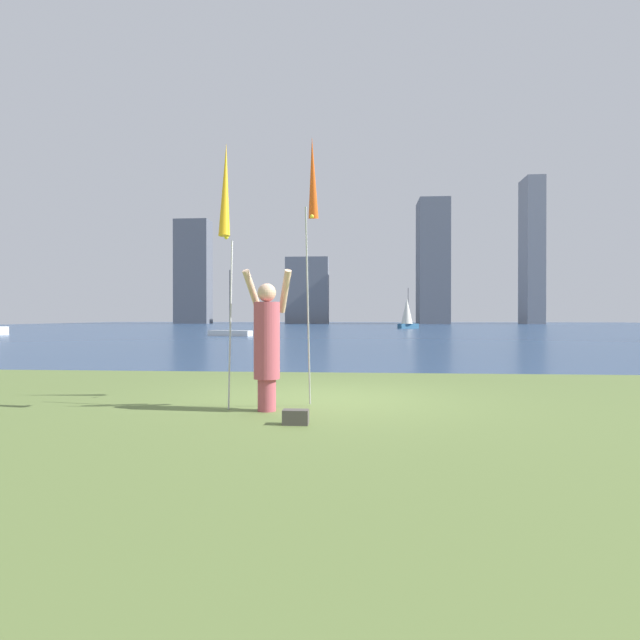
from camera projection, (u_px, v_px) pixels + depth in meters
ground at (359, 329)px, 59.53m from camera, size 120.00×138.00×0.12m
person at (267, 341)px, 7.60m from camera, size 0.73×0.54×2.00m
kite_flag_left at (225, 195)px, 7.52m from camera, size 0.16×0.54×3.77m
kite_flag_right at (313, 184)px, 8.38m from camera, size 0.16×1.23×4.09m
bag at (296, 417)px, 6.64m from camera, size 0.32×0.18×0.18m
sailboat_1 at (407, 313)px, 60.44m from camera, size 2.47×2.08×4.56m
sailboat_2 at (230, 332)px, 36.92m from camera, size 3.20×1.60×4.52m
skyline_tower_0 at (193, 272)px, 102.80m from camera, size 6.42×4.29×19.68m
skyline_tower_1 at (307, 291)px, 101.47m from camera, size 8.00×3.40×12.45m
skyline_tower_2 at (433, 262)px, 97.32m from camera, size 5.33×7.70×22.20m
skyline_tower_3 at (532, 251)px, 98.96m from camera, size 3.20×6.09×26.67m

